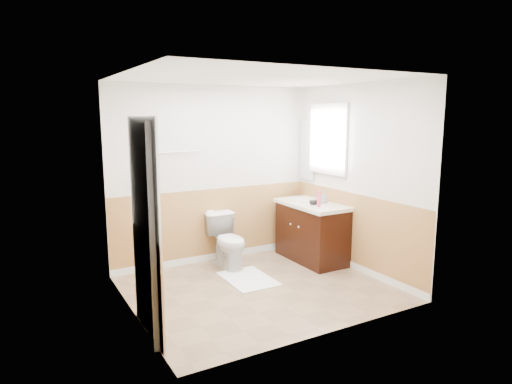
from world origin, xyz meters
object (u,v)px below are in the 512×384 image
bath_mat (248,279)px  soap_dispenser (324,197)px  lotion_bottle (319,199)px  vanity_cabinet (312,233)px  toilet (228,241)px

bath_mat → soap_dispenser: (1.31, 0.14, 0.93)m
bath_mat → lotion_bottle: size_ratio=3.64×
bath_mat → vanity_cabinet: vanity_cabinet is taller
soap_dispenser → vanity_cabinet: bearing=137.2°
toilet → bath_mat: bearing=-89.2°
toilet → soap_dispenser: 1.49m
toilet → lotion_bottle: size_ratio=3.36×
bath_mat → toilet: bearing=90.0°
lotion_bottle → toilet: bearing=150.9°
bath_mat → vanity_cabinet: (1.19, 0.25, 0.39)m
bath_mat → lotion_bottle: bearing=-1.4°
vanity_cabinet → soap_dispenser: (0.12, -0.11, 0.54)m
bath_mat → lotion_bottle: (1.09, -0.03, 0.95)m
bath_mat → vanity_cabinet: 1.27m
vanity_cabinet → soap_dispenser: bearing=-42.8°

